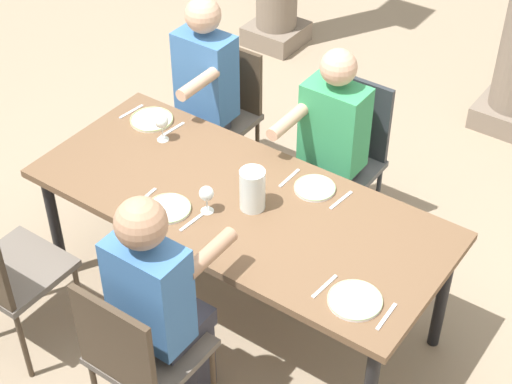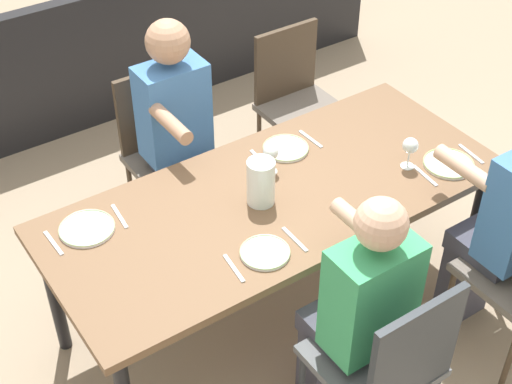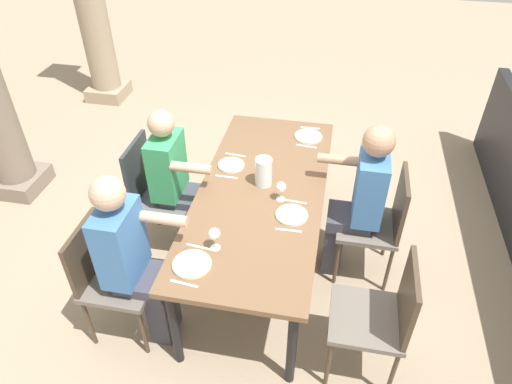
# 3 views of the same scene
# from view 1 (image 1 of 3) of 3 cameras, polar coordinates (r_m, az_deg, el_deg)

# --- Properties ---
(ground_plane) EXTENTS (16.00, 16.00, 0.00)m
(ground_plane) POSITION_cam_1_polar(r_m,az_deg,el_deg) (4.49, -1.09, -7.91)
(ground_plane) COLOR gray
(dining_table) EXTENTS (2.09, 0.90, 0.75)m
(dining_table) POSITION_cam_1_polar(r_m,az_deg,el_deg) (4.01, -1.20, -1.29)
(dining_table) COLOR brown
(dining_table) RESTS_ON ground
(chair_west_north) EXTENTS (0.44, 0.44, 0.89)m
(chair_west_north) POSITION_cam_1_polar(r_m,az_deg,el_deg) (5.03, -2.42, 5.89)
(chair_west_north) COLOR #6A6158
(chair_west_north) RESTS_ON ground
(chair_west_south) EXTENTS (0.44, 0.44, 0.93)m
(chair_west_south) POSITION_cam_1_polar(r_m,az_deg,el_deg) (4.09, -17.29, -5.20)
(chair_west_south) COLOR #6A6158
(chair_west_south) RESTS_ON ground
(chair_mid_north) EXTENTS (0.44, 0.44, 0.97)m
(chair_mid_north) POSITION_cam_1_polar(r_m,az_deg,el_deg) (4.63, 6.13, 2.87)
(chair_mid_north) COLOR #5B5E61
(chair_mid_north) RESTS_ON ground
(chair_mid_south) EXTENTS (0.44, 0.44, 0.93)m
(chair_mid_south) POSITION_cam_1_polar(r_m,az_deg,el_deg) (3.62, -8.27, -11.02)
(chair_mid_south) COLOR #6A6158
(chair_mid_south) RESTS_ON ground
(diner_woman_green) EXTENTS (0.34, 0.49, 1.26)m
(diner_woman_green) POSITION_cam_1_polar(r_m,az_deg,el_deg) (4.42, 4.89, 2.82)
(diner_woman_green) COLOR #3F3F4C
(diner_woman_green) RESTS_ON ground
(diner_man_white) EXTENTS (0.35, 0.50, 1.30)m
(diner_man_white) POSITION_cam_1_polar(r_m,az_deg,el_deg) (3.57, -6.61, -7.56)
(diner_man_white) COLOR #3F3F4C
(diner_man_white) RESTS_ON ground
(diner_guest_third) EXTENTS (0.35, 0.49, 1.31)m
(diner_guest_third) POSITION_cam_1_polar(r_m,az_deg,el_deg) (4.80, -3.90, 6.55)
(diner_guest_third) COLOR #3F3F4C
(diner_guest_third) RESTS_ON ground
(plate_0) EXTENTS (0.24, 0.24, 0.02)m
(plate_0) POSITION_cam_1_polar(r_m,az_deg,el_deg) (4.54, -7.28, 5.03)
(plate_0) COLOR silver
(plate_0) RESTS_ON dining_table
(wine_glass_0) EXTENTS (0.07, 0.07, 0.16)m
(wine_glass_0) POSITION_cam_1_polar(r_m,az_deg,el_deg) (4.33, -6.59, 4.86)
(wine_glass_0) COLOR white
(wine_glass_0) RESTS_ON dining_table
(fork_0) EXTENTS (0.03, 0.17, 0.01)m
(fork_0) POSITION_cam_1_polar(r_m,az_deg,el_deg) (4.63, -8.68, 5.55)
(fork_0) COLOR silver
(fork_0) RESTS_ON dining_table
(spoon_0) EXTENTS (0.03, 0.17, 0.01)m
(spoon_0) POSITION_cam_1_polar(r_m,az_deg,el_deg) (4.46, -5.82, 4.35)
(spoon_0) COLOR silver
(spoon_0) RESTS_ON dining_table
(plate_1) EXTENTS (0.22, 0.22, 0.02)m
(plate_1) POSITION_cam_1_polar(r_m,az_deg,el_deg) (3.93, -6.13, -1.15)
(plate_1) COLOR white
(plate_1) RESTS_ON dining_table
(wine_glass_1) EXTENTS (0.07, 0.07, 0.15)m
(wine_glass_1) POSITION_cam_1_polar(r_m,az_deg,el_deg) (3.85, -3.47, -0.15)
(wine_glass_1) COLOR white
(wine_glass_1) RESTS_ON dining_table
(fork_1) EXTENTS (0.02, 0.17, 0.01)m
(fork_1) POSITION_cam_1_polar(r_m,az_deg,el_deg) (4.02, -7.77, -0.41)
(fork_1) COLOR silver
(fork_1) RESTS_ON dining_table
(spoon_1) EXTENTS (0.03, 0.17, 0.01)m
(spoon_1) POSITION_cam_1_polar(r_m,az_deg,el_deg) (3.86, -4.42, -2.05)
(spoon_1) COLOR silver
(spoon_1) RESTS_ON dining_table
(plate_2) EXTENTS (0.21, 0.21, 0.02)m
(plate_2) POSITION_cam_1_polar(r_m,az_deg,el_deg) (4.04, 4.12, 0.28)
(plate_2) COLOR white
(plate_2) RESTS_ON dining_table
(fork_2) EXTENTS (0.02, 0.17, 0.01)m
(fork_2) POSITION_cam_1_polar(r_m,az_deg,el_deg) (4.10, 2.34, 0.98)
(fork_2) COLOR silver
(fork_2) RESTS_ON dining_table
(spoon_2) EXTENTS (0.03, 0.17, 0.01)m
(spoon_2) POSITION_cam_1_polar(r_m,az_deg,el_deg) (3.99, 5.94, -0.57)
(spoon_2) COLOR silver
(spoon_2) RESTS_ON dining_table
(plate_3) EXTENTS (0.24, 0.24, 0.02)m
(plate_3) POSITION_cam_1_polar(r_m,az_deg,el_deg) (3.51, 6.91, -7.49)
(plate_3) COLOR white
(plate_3) RESTS_ON dining_table
(fork_3) EXTENTS (0.03, 0.17, 0.01)m
(fork_3) POSITION_cam_1_polar(r_m,az_deg,el_deg) (3.56, 4.80, -6.56)
(fork_3) COLOR silver
(fork_3) RESTS_ON dining_table
(spoon_3) EXTENTS (0.02, 0.17, 0.01)m
(spoon_3) POSITION_cam_1_polar(r_m,az_deg,el_deg) (3.47, 9.07, -8.56)
(spoon_3) COLOR silver
(spoon_3) RESTS_ON dining_table
(water_pitcher) EXTENTS (0.12, 0.12, 0.21)m
(water_pitcher) POSITION_cam_1_polar(r_m,az_deg,el_deg) (3.87, -0.26, 0.03)
(water_pitcher) COLOR white
(water_pitcher) RESTS_ON dining_table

